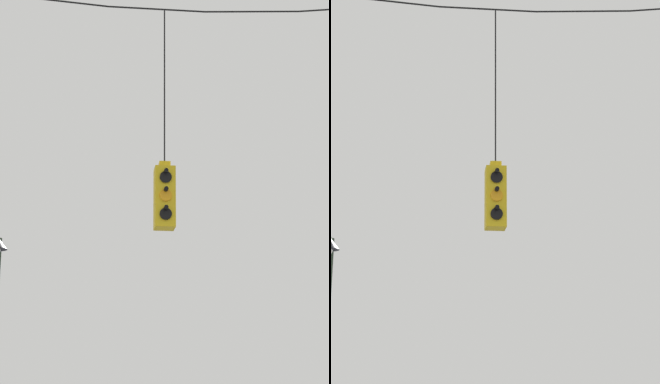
% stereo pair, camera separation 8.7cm
% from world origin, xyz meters
% --- Properties ---
extents(traffic_light_near_right_pole, '(0.34, 0.58, 4.01)m').
position_xyz_m(traffic_light_near_right_pole, '(0.13, -0.33, 5.07)').
color(traffic_light_near_right_pole, yellow).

